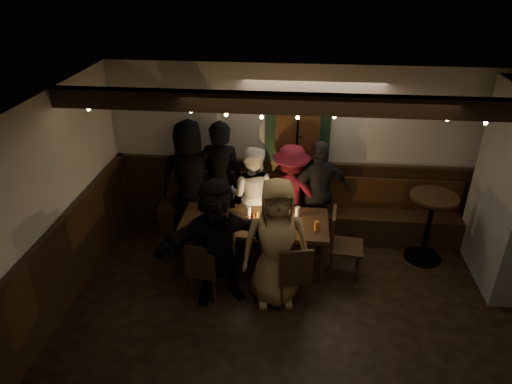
# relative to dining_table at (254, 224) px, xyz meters

# --- Properties ---
(room) EXTENTS (6.02, 5.01, 2.62)m
(room) POSITION_rel_dining_table_xyz_m (1.79, 0.02, 0.42)
(room) COLOR black
(room) RESTS_ON ground
(dining_table) EXTENTS (2.01, 0.86, 0.87)m
(dining_table) POSITION_rel_dining_table_xyz_m (0.00, 0.00, 0.00)
(dining_table) COLOR black
(dining_table) RESTS_ON ground
(chair_near_left) EXTENTS (0.42, 0.42, 0.84)m
(chair_near_left) POSITION_rel_dining_table_xyz_m (-0.56, -0.78, -0.18)
(chair_near_left) COLOR black
(chair_near_left) RESTS_ON ground
(chair_near_right) EXTENTS (0.49, 0.49, 0.89)m
(chair_near_right) POSITION_rel_dining_table_xyz_m (0.57, -0.82, -0.15)
(chair_near_right) COLOR black
(chair_near_right) RESTS_ON ground
(chair_end) EXTENTS (0.48, 0.48, 0.97)m
(chair_end) POSITION_rel_dining_table_xyz_m (1.16, -0.10, -0.11)
(chair_end) COLOR black
(chair_end) RESTS_ON ground
(high_top) EXTENTS (0.65, 0.65, 1.03)m
(high_top) POSITION_rel_dining_table_xyz_m (2.42, 0.38, -0.00)
(high_top) COLOR black
(high_top) RESTS_ON ground
(person_a) EXTENTS (0.98, 0.74, 1.83)m
(person_a) POSITION_rel_dining_table_xyz_m (-1.05, 0.78, 0.26)
(person_a) COLOR black
(person_a) RESTS_ON ground
(person_b) EXTENTS (0.71, 0.50, 1.87)m
(person_b) POSITION_rel_dining_table_xyz_m (-0.58, 0.75, 0.28)
(person_b) COLOR black
(person_b) RESTS_ON ground
(person_c) EXTENTS (0.83, 0.70, 1.52)m
(person_c) POSITION_rel_dining_table_xyz_m (-0.10, 0.67, 0.10)
(person_c) COLOR white
(person_c) RESTS_ON ground
(person_d) EXTENTS (1.04, 0.66, 1.53)m
(person_d) POSITION_rel_dining_table_xyz_m (0.47, 0.76, 0.11)
(person_d) COLOR maroon
(person_d) RESTS_ON ground
(person_e) EXTENTS (1.01, 0.65, 1.59)m
(person_e) POSITION_rel_dining_table_xyz_m (0.89, 0.78, 0.14)
(person_e) COLOR black
(person_e) RESTS_ON ground
(person_f) EXTENTS (1.63, 1.01, 1.68)m
(person_f) POSITION_rel_dining_table_xyz_m (-0.37, -0.74, 0.18)
(person_f) COLOR black
(person_f) RESTS_ON ground
(person_g) EXTENTS (0.90, 0.66, 1.70)m
(person_g) POSITION_rel_dining_table_xyz_m (0.34, -0.72, 0.20)
(person_g) COLOR #A68754
(person_g) RESTS_ON ground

